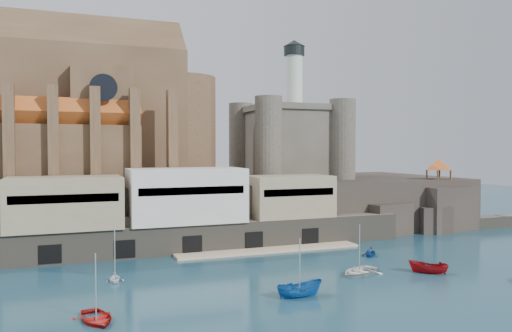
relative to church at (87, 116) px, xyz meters
The scene contains 13 objects.
ground 53.14m from the church, 60.03° to the right, with size 300.00×300.00×0.00m, color #183E50.
promontory 29.58m from the church, ahead, with size 100.00×36.00×10.00m.
quay 28.37m from the church, 53.41° to the right, with size 70.00×12.00×13.05m.
church is the anchor object (origin of this frame).
castle_keep 40.39m from the church, ahead, with size 21.20×21.20×29.30m.
rock_outcrop 70.41m from the church, 13.61° to the right, with size 14.50×10.50×8.70m.
pavilion 68.65m from the church, 13.48° to the right, with size 6.40×6.40×5.40m.
boat_0 52.60m from the church, 91.41° to the right, with size 4.02×1.16×5.62m, color #B6140F.
boat_2 56.16m from the church, 67.26° to the right, with size 2.02×2.08×5.38m, color #13509B.
boat_4 40.54m from the church, 87.05° to the right, with size 2.58×1.58×2.99m, color white.
boat_5 63.61m from the church, 47.87° to the right, with size 1.86×1.91×4.94m, color maroon.
boat_6 56.51m from the church, 52.76° to the right, with size 4.59×1.33×6.43m, color white.
boat_7 55.45m from the church, 40.06° to the right, with size 2.87×1.75×3.33m, color navy.
Camera 1 is at (-27.68, -54.23, 16.13)m, focal length 35.00 mm.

